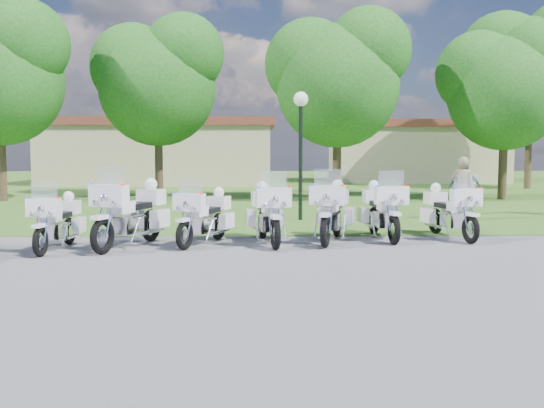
{
  "coord_description": "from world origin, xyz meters",
  "views": [
    {
      "loc": [
        0.57,
        -11.64,
        2.07
      ],
      "look_at": [
        0.77,
        1.2,
        0.95
      ],
      "focal_mm": 40.0,
      "sensor_mm": 36.0,
      "label": 1
    }
  ],
  "objects_px": {
    "lamp_post": "(301,123)",
    "bystander_c": "(465,188)",
    "motorcycle_7": "(382,210)",
    "motorcycle_6": "(333,211)",
    "motorcycle_8": "(450,211)",
    "motorcycle_4": "(205,216)",
    "motorcycle_5": "(268,212)",
    "bystander_a": "(463,189)",
    "motorcycle_3": "(132,212)",
    "motorcycle_2": "(58,221)"
  },
  "relations": [
    {
      "from": "motorcycle_5",
      "to": "motorcycle_8",
      "type": "relative_size",
      "value": 1.07
    },
    {
      "from": "motorcycle_7",
      "to": "motorcycle_6",
      "type": "bearing_deg",
      "value": 14.91
    },
    {
      "from": "motorcycle_7",
      "to": "motorcycle_8",
      "type": "xyz_separation_m",
      "value": [
        1.64,
        0.06,
        -0.03
      ]
    },
    {
      "from": "bystander_c",
      "to": "motorcycle_7",
      "type": "bearing_deg",
      "value": 64.88
    },
    {
      "from": "bystander_c",
      "to": "motorcycle_4",
      "type": "bearing_deg",
      "value": 47.99
    },
    {
      "from": "motorcycle_4",
      "to": "bystander_a",
      "type": "bearing_deg",
      "value": -126.56
    },
    {
      "from": "motorcycle_3",
      "to": "motorcycle_7",
      "type": "distance_m",
      "value": 5.8
    },
    {
      "from": "lamp_post",
      "to": "bystander_a",
      "type": "xyz_separation_m",
      "value": [
        4.83,
        -0.25,
        -1.97
      ]
    },
    {
      "from": "motorcycle_4",
      "to": "motorcycle_8",
      "type": "xyz_separation_m",
      "value": [
        5.76,
        0.87,
        0.02
      ]
    },
    {
      "from": "motorcycle_5",
      "to": "bystander_c",
      "type": "height_order",
      "value": "bystander_c"
    },
    {
      "from": "motorcycle_4",
      "to": "motorcycle_6",
      "type": "xyz_separation_m",
      "value": [
        2.9,
        0.38,
        0.08
      ]
    },
    {
      "from": "bystander_c",
      "to": "motorcycle_8",
      "type": "bearing_deg",
      "value": 78.16
    },
    {
      "from": "motorcycle_7",
      "to": "bystander_a",
      "type": "height_order",
      "value": "bystander_a"
    },
    {
      "from": "motorcycle_6",
      "to": "bystander_a",
      "type": "xyz_separation_m",
      "value": [
        4.35,
        4.05,
        0.24
      ]
    },
    {
      "from": "motorcycle_4",
      "to": "lamp_post",
      "type": "xyz_separation_m",
      "value": [
        2.43,
        4.69,
        2.29
      ]
    },
    {
      "from": "bystander_c",
      "to": "motorcycle_3",
      "type": "bearing_deg",
      "value": 44.55
    },
    {
      "from": "motorcycle_2",
      "to": "motorcycle_8",
      "type": "xyz_separation_m",
      "value": [
        8.81,
        1.59,
        0.05
      ]
    },
    {
      "from": "bystander_a",
      "to": "bystander_c",
      "type": "bearing_deg",
      "value": -79.73
    },
    {
      "from": "motorcycle_4",
      "to": "motorcycle_7",
      "type": "bearing_deg",
      "value": -146.89
    },
    {
      "from": "motorcycle_6",
      "to": "motorcycle_8",
      "type": "xyz_separation_m",
      "value": [
        2.86,
        0.48,
        -0.05
      ]
    },
    {
      "from": "motorcycle_7",
      "to": "bystander_c",
      "type": "xyz_separation_m",
      "value": [
        3.76,
        5.33,
        0.18
      ]
    },
    {
      "from": "motorcycle_7",
      "to": "lamp_post",
      "type": "distance_m",
      "value": 4.78
    },
    {
      "from": "motorcycle_3",
      "to": "motorcycle_4",
      "type": "relative_size",
      "value": 1.19
    },
    {
      "from": "motorcycle_8",
      "to": "bystander_c",
      "type": "height_order",
      "value": "bystander_c"
    },
    {
      "from": "motorcycle_4",
      "to": "motorcycle_3",
      "type": "bearing_deg",
      "value": 34.35
    },
    {
      "from": "motorcycle_8",
      "to": "motorcycle_6",
      "type": "bearing_deg",
      "value": -1.66
    },
    {
      "from": "bystander_a",
      "to": "bystander_c",
      "type": "height_order",
      "value": "bystander_a"
    },
    {
      "from": "motorcycle_4",
      "to": "lamp_post",
      "type": "distance_m",
      "value": 5.75
    },
    {
      "from": "motorcycle_2",
      "to": "motorcycle_4",
      "type": "height_order",
      "value": "motorcycle_4"
    },
    {
      "from": "motorcycle_8",
      "to": "lamp_post",
      "type": "height_order",
      "value": "lamp_post"
    },
    {
      "from": "motorcycle_5",
      "to": "motorcycle_8",
      "type": "bearing_deg",
      "value": -179.17
    },
    {
      "from": "motorcycle_4",
      "to": "motorcycle_5",
      "type": "bearing_deg",
      "value": -152.7
    },
    {
      "from": "motorcycle_4",
      "to": "bystander_c",
      "type": "height_order",
      "value": "bystander_c"
    },
    {
      "from": "motorcycle_6",
      "to": "motorcycle_8",
      "type": "height_order",
      "value": "motorcycle_6"
    },
    {
      "from": "motorcycle_4",
      "to": "motorcycle_5",
      "type": "xyz_separation_m",
      "value": [
        1.4,
        0.13,
        0.06
      ]
    },
    {
      "from": "motorcycle_6",
      "to": "motorcycle_7",
      "type": "height_order",
      "value": "motorcycle_6"
    },
    {
      "from": "motorcycle_4",
      "to": "bystander_a",
      "type": "relative_size",
      "value": 1.12
    },
    {
      "from": "motorcycle_4",
      "to": "motorcycle_5",
      "type": "distance_m",
      "value": 1.41
    },
    {
      "from": "motorcycle_2",
      "to": "motorcycle_7",
      "type": "bearing_deg",
      "value": -165.22
    },
    {
      "from": "motorcycle_3",
      "to": "motorcycle_4",
      "type": "bearing_deg",
      "value": -147.71
    },
    {
      "from": "motorcycle_3",
      "to": "motorcycle_6",
      "type": "distance_m",
      "value": 4.52
    },
    {
      "from": "motorcycle_2",
      "to": "bystander_c",
      "type": "height_order",
      "value": "bystander_c"
    },
    {
      "from": "bystander_a",
      "to": "bystander_c",
      "type": "xyz_separation_m",
      "value": [
        0.64,
        1.71,
        -0.08
      ]
    },
    {
      "from": "motorcycle_5",
      "to": "lamp_post",
      "type": "bearing_deg",
      "value": -111.46
    },
    {
      "from": "motorcycle_3",
      "to": "motorcycle_7",
      "type": "xyz_separation_m",
      "value": [
        5.68,
        1.15,
        -0.06
      ]
    },
    {
      "from": "motorcycle_3",
      "to": "motorcycle_5",
      "type": "xyz_separation_m",
      "value": [
        2.96,
        0.47,
        -0.05
      ]
    },
    {
      "from": "motorcycle_8",
      "to": "lamp_post",
      "type": "xyz_separation_m",
      "value": [
        -3.34,
        3.82,
        2.27
      ]
    },
    {
      "from": "motorcycle_7",
      "to": "bystander_a",
      "type": "distance_m",
      "value": 4.79
    },
    {
      "from": "motorcycle_7",
      "to": "bystander_c",
      "type": "relative_size",
      "value": 1.41
    },
    {
      "from": "lamp_post",
      "to": "bystander_c",
      "type": "height_order",
      "value": "lamp_post"
    }
  ]
}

